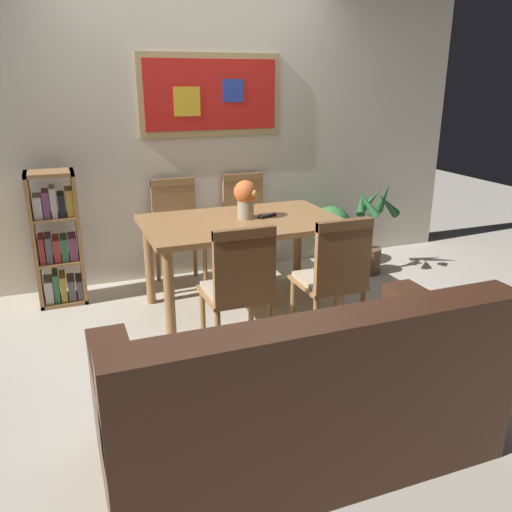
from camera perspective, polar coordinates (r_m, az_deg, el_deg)
ground_plane at (r=3.80m, az=-0.43°, el=-8.20°), size 12.00×12.00×0.00m
wall_back_with_painting at (r=4.74m, az=-6.55°, el=13.53°), size 5.20×0.14×2.60m
dining_table at (r=3.94m, az=-1.52°, el=2.64°), size 1.46×0.92×0.72m
dining_chair_near_left at (r=3.21m, az=-1.83°, el=-2.97°), size 0.40×0.41×0.91m
dining_chair_near_right at (r=3.42m, az=8.49°, el=-1.78°), size 0.40×0.41×0.91m
dining_chair_far_left at (r=4.59m, az=-8.56°, el=3.50°), size 0.40×0.41×0.91m
dining_chair_far_right at (r=4.79m, az=-1.01°, el=4.35°), size 0.40×0.41×0.91m
leather_couch at (r=2.52m, az=4.88°, el=-15.36°), size 1.80×0.84×0.84m
bookshelf at (r=4.41m, az=-20.70°, el=1.30°), size 0.36×0.28×1.06m
potted_ivy at (r=5.06m, az=8.09°, el=2.73°), size 0.40×0.40×0.61m
potted_palm at (r=4.91m, az=12.37°, el=2.09°), size 0.43×0.42×0.87m
flower_vase at (r=3.93m, az=-1.11°, el=6.47°), size 0.19×0.18×0.29m
tv_remote at (r=4.00m, az=1.21°, el=4.39°), size 0.16×0.10×0.02m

